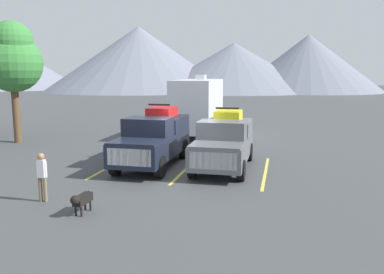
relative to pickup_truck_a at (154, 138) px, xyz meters
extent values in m
plane|color=#3F4244|center=(1.57, -0.70, -1.22)|extent=(240.00, 240.00, 0.00)
cube|color=black|center=(0.00, -0.25, -0.31)|extent=(2.03, 5.54, 0.93)
cube|color=black|center=(0.00, -2.24, 0.20)|extent=(1.95, 1.55, 0.08)
cube|color=black|center=(0.00, -0.75, 0.57)|extent=(1.91, 1.44, 0.82)
cube|color=slate|center=(0.00, -1.32, 0.61)|extent=(1.79, 0.23, 0.60)
cube|color=black|center=(0.00, 1.25, 0.48)|extent=(1.99, 2.55, 0.64)
cube|color=silver|center=(0.00, -2.99, -0.26)|extent=(1.73, 0.06, 0.65)
cylinder|color=black|center=(0.93, -2.13, -0.77)|extent=(0.28, 0.90, 0.90)
cylinder|color=black|center=(-0.93, -2.13, -0.77)|extent=(0.28, 0.90, 0.90)
cylinder|color=black|center=(0.93, 1.64, -0.77)|extent=(0.28, 0.90, 0.90)
cylinder|color=black|center=(-0.93, 1.64, -0.77)|extent=(0.28, 0.90, 0.90)
cube|color=red|center=(0.00, 1.25, 1.03)|extent=(1.12, 1.63, 0.45)
cylinder|color=black|center=(0.46, 0.69, 1.02)|extent=(0.18, 0.44, 0.44)
cylinder|color=black|center=(-0.46, 0.69, 1.02)|extent=(0.18, 0.44, 0.44)
cylinder|color=black|center=(0.46, 1.81, 1.02)|extent=(0.18, 0.44, 0.44)
cylinder|color=black|center=(-0.46, 1.81, 1.02)|extent=(0.18, 0.44, 0.44)
cube|color=black|center=(0.00, 0.79, 1.40)|extent=(1.01, 0.08, 0.08)
cube|color=#595B60|center=(3.11, -0.04, -0.36)|extent=(2.06, 5.32, 0.91)
cube|color=#595B60|center=(3.11, -1.95, 0.14)|extent=(1.97, 1.49, 0.08)
cube|color=#595B60|center=(3.11, -0.51, 0.49)|extent=(1.93, 1.38, 0.79)
cube|color=slate|center=(3.11, -1.07, 0.53)|extent=(1.81, 0.22, 0.58)
cube|color=#595B60|center=(3.11, 1.40, 0.39)|extent=(2.01, 2.45, 0.59)
cube|color=silver|center=(3.11, -2.67, -0.31)|extent=(1.74, 0.06, 0.64)
cylinder|color=black|center=(4.06, -1.84, -0.81)|extent=(0.28, 0.82, 0.82)
cylinder|color=black|center=(2.17, -1.84, -0.81)|extent=(0.28, 0.82, 0.82)
cylinder|color=black|center=(4.05, 1.77, -0.81)|extent=(0.28, 0.82, 0.82)
cylinder|color=black|center=(2.17, 1.77, -0.81)|extent=(0.28, 0.82, 0.82)
cube|color=yellow|center=(3.11, 1.40, 0.91)|extent=(1.13, 1.57, 0.45)
cylinder|color=black|center=(3.57, 0.86, 0.91)|extent=(0.18, 0.44, 0.44)
cylinder|color=black|center=(2.65, 0.86, 0.91)|extent=(0.18, 0.44, 0.44)
cylinder|color=black|center=(3.57, 1.94, 0.91)|extent=(0.18, 0.44, 0.44)
cylinder|color=black|center=(2.65, 1.94, 0.91)|extent=(0.18, 0.44, 0.44)
cube|color=black|center=(3.11, 0.96, 1.29)|extent=(1.03, 0.08, 0.08)
cube|color=gold|center=(-1.77, -0.32, -1.21)|extent=(0.12, 5.50, 0.01)
cube|color=gold|center=(1.57, -0.32, -1.21)|extent=(0.12, 5.50, 0.01)
cube|color=gold|center=(4.91, -0.32, -1.21)|extent=(0.12, 5.50, 0.01)
cube|color=silver|center=(0.25, 8.19, 0.86)|extent=(2.55, 6.63, 3.09)
cube|color=#4C6B99|center=(-0.94, 8.16, 1.01)|extent=(0.20, 6.30, 0.24)
cube|color=silver|center=(0.22, 9.18, 2.55)|extent=(0.62, 0.72, 0.30)
cube|color=#333333|center=(0.37, 4.32, -0.90)|extent=(0.16, 1.20, 0.12)
cylinder|color=black|center=(1.36, 7.44, -0.84)|extent=(0.24, 0.77, 0.76)
cylinder|color=black|center=(-0.81, 7.38, -0.84)|extent=(0.24, 0.77, 0.76)
cylinder|color=black|center=(1.31, 9.01, -0.84)|extent=(0.24, 0.77, 0.76)
cylinder|color=black|center=(-0.86, 8.95, -0.84)|extent=(0.24, 0.77, 0.76)
cylinder|color=#726047|center=(-1.77, -5.71, -0.82)|extent=(0.12, 0.12, 0.80)
cylinder|color=#726047|center=(-1.93, -5.72, -0.82)|extent=(0.12, 0.12, 0.80)
cube|color=silver|center=(-1.85, -5.71, -0.14)|extent=(0.25, 0.20, 0.56)
sphere|color=#9E704C|center=(-1.85, -5.71, 0.25)|extent=(0.22, 0.22, 0.22)
cylinder|color=silver|center=(-1.72, -5.70, -0.17)|extent=(0.09, 0.09, 0.51)
cylinder|color=silver|center=(-1.97, -5.72, -0.17)|extent=(0.09, 0.09, 0.51)
cube|color=black|center=(-0.08, -6.41, -0.79)|extent=(0.29, 0.75, 0.25)
sphere|color=black|center=(-0.09, -6.82, -0.69)|extent=(0.27, 0.27, 0.27)
cylinder|color=black|center=(-0.07, -6.00, -0.74)|extent=(0.05, 0.16, 0.20)
cylinder|color=black|center=(0.00, -6.68, -1.07)|extent=(0.06, 0.06, 0.30)
cylinder|color=black|center=(-0.18, -6.67, -1.07)|extent=(0.06, 0.06, 0.30)
cylinder|color=black|center=(0.02, -6.15, -1.07)|extent=(0.06, 0.06, 0.30)
cylinder|color=black|center=(-0.16, -6.15, -1.07)|extent=(0.06, 0.06, 0.30)
cylinder|color=brown|center=(-9.64, 3.68, 0.67)|extent=(0.42, 0.42, 3.78)
sphere|color=#387F38|center=(-9.64, 3.68, 3.40)|extent=(3.34, 3.34, 3.34)
sphere|color=#387F38|center=(-9.46, 3.48, 4.57)|extent=(2.34, 2.34, 2.34)
cone|color=slate|center=(-64.19, 72.44, 4.78)|extent=(38.50, 38.50, 12.01)
cone|color=slate|center=(-26.55, 69.89, 5.89)|extent=(41.86, 41.86, 14.23)
cone|color=slate|center=(-5.24, 71.09, 3.99)|extent=(36.68, 36.68, 10.41)
cone|color=slate|center=(10.41, 73.83, 4.81)|extent=(31.38, 31.38, 12.06)
camera|label=1|loc=(5.51, -16.59, 2.86)|focal=37.30mm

